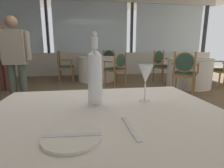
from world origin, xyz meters
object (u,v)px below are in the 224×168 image
object	(u,v)px
water_bottle	(95,75)
diner_person_1	(2,54)
dining_chair_0_0	(161,63)
dining_chair_1_1	(63,64)
dining_chair_1_0	(108,61)
dining_chair_0_1	(184,70)
wine_glass	(146,75)
diner_person_0	(15,57)
side_plate	(72,137)
dining_chair_1_2	(117,67)

from	to	relation	value
water_bottle	diner_person_1	xyz separation A→B (m)	(-1.99, 3.64, -0.01)
dining_chair_0_0	dining_chair_1_1	distance (m)	3.06
water_bottle	dining_chair_1_0	xyz separation A→B (m)	(0.79, 5.51, -0.36)
dining_chair_0_1	dining_chair_1_0	bearing A→B (deg)	61.73
wine_glass	dining_chair_1_1	size ratio (longest dim) A/B	0.21
dining_chair_0_1	diner_person_0	xyz separation A→B (m)	(-3.31, -0.22, 0.31)
water_bottle	diner_person_1	bearing A→B (deg)	118.64
diner_person_0	side_plate	bearing A→B (deg)	20.59
wine_glass	diner_person_1	xyz separation A→B (m)	(-2.26, 3.65, -0.00)
side_plate	water_bottle	world-z (taller)	water_bottle
dining_chair_0_0	dining_chair_0_1	xyz separation A→B (m)	(-0.25, -1.73, 0.01)
dining_chair_0_0	dining_chair_1_0	xyz separation A→B (m)	(-1.53, 1.23, -0.01)
dining_chair_0_0	diner_person_0	size ratio (longest dim) A/B	0.61
dining_chair_1_0	dining_chair_1_2	xyz separation A→B (m)	(0.03, -1.75, -0.02)
dining_chair_1_0	dining_chair_0_0	bearing A→B (deg)	80.17
dining_chair_0_1	diner_person_0	bearing A→B (deg)	132.11
dining_chair_0_1	dining_chair_1_1	bearing A→B (deg)	91.97
dining_chair_1_0	diner_person_0	xyz separation A→B (m)	(-2.02, -3.18, 0.33)
diner_person_0	diner_person_1	bearing A→B (deg)	-152.18
water_bottle	diner_person_0	size ratio (longest dim) A/B	0.24
dining_chair_0_0	dining_chair_0_1	bearing A→B (deg)	-29.99
dining_chair_0_0	water_bottle	bearing A→B (deg)	-50.30
wine_glass	dining_chair_0_0	bearing A→B (deg)	64.39
side_plate	dining_chair_1_2	distance (m)	4.22
water_bottle	wine_glass	distance (m)	0.27
dining_chair_0_0	dining_chair_1_0	distance (m)	1.97
dining_chair_1_0	dining_chair_1_1	distance (m)	1.76
water_bottle	diner_person_1	size ratio (longest dim) A/B	0.23
diner_person_1	diner_person_0	bearing A→B (deg)	-119.45
diner_person_0	wine_glass	bearing A→B (deg)	30.59
side_plate	dining_chair_1_2	bearing A→B (deg)	77.33
dining_chair_0_1	diner_person_1	xyz separation A→B (m)	(-4.07, 1.09, 0.34)
dining_chair_1_1	dining_chair_0_1	bearing A→B (deg)	-37.43
dining_chair_1_0	dining_chair_1_2	distance (m)	1.75
dining_chair_0_1	dining_chair_1_1	xyz separation A→B (m)	(-2.79, 2.05, -0.02)
diner_person_0	dining_chair_0_0	bearing A→B (deg)	116.55
diner_person_1	water_bottle	bearing A→B (deg)	-120.84
wine_glass	diner_person_1	distance (m)	4.29
dining_chair_1_1	diner_person_0	world-z (taller)	diner_person_0
wine_glass	dining_chair_1_0	distance (m)	5.55
wine_glass	diner_person_0	distance (m)	2.78
side_plate	water_bottle	bearing A→B (deg)	74.29
dining_chair_1_0	diner_person_0	distance (m)	3.78
wine_glass	dining_chair_0_1	bearing A→B (deg)	54.79
dining_chair_1_2	diner_person_0	size ratio (longest dim) A/B	0.58
water_bottle	dining_chair_1_0	world-z (taller)	water_bottle
dining_chair_1_1	dining_chair_0_0	bearing A→B (deg)	-7.14
wine_glass	diner_person_1	size ratio (longest dim) A/B	0.13
dining_chair_0_1	dining_chair_1_1	distance (m)	3.46
wine_glass	diner_person_0	world-z (taller)	diner_person_0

